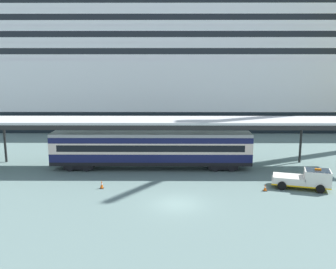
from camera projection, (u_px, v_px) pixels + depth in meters
The scene contains 7 objects.
ground_plane at pixel (177, 204), 30.88m from camera, with size 400.00×400.00×0.00m, color slate.
cruise_ship at pixel (263, 62), 72.23m from camera, with size 159.59×23.90×35.29m.
platform_canopy at pixel (151, 121), 40.82m from camera, with size 46.77×5.51×5.52m.
train_carriage at pixel (151, 149), 40.99m from camera, with size 21.99×2.81×4.11m.
service_truck at pixel (307, 178), 34.54m from camera, with size 5.55×3.36×2.02m.
traffic_cone_near at pixel (102, 185), 34.71m from camera, with size 0.36×0.36×0.78m.
traffic_cone_mid at pixel (265, 188), 34.05m from camera, with size 0.36×0.36×0.63m.
Camera 1 is at (-0.58, -29.28, 11.42)m, focal length 39.57 mm.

